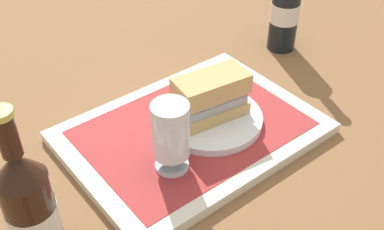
{
  "coord_description": "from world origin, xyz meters",
  "views": [
    {
      "loc": [
        0.41,
        0.52,
        0.57
      ],
      "look_at": [
        0.0,
        0.0,
        0.05
      ],
      "focal_mm": 44.56,
      "sensor_mm": 36.0,
      "label": 1
    }
  ],
  "objects_px": {
    "second_bottle": "(286,6)",
    "beer_bottle": "(31,212)",
    "beer_glass": "(171,133)",
    "sandwich": "(209,97)",
    "plate": "(210,118)"
  },
  "relations": [
    {
      "from": "plate",
      "to": "second_bottle",
      "type": "xyz_separation_m",
      "value": [
        -0.33,
        -0.13,
        0.08
      ]
    },
    {
      "from": "sandwich",
      "to": "beer_bottle",
      "type": "relative_size",
      "value": 0.52
    },
    {
      "from": "beer_glass",
      "to": "beer_bottle",
      "type": "xyz_separation_m",
      "value": [
        0.24,
        0.02,
        0.01
      ]
    },
    {
      "from": "second_bottle",
      "to": "beer_glass",
      "type": "bearing_deg",
      "value": 21.64
    },
    {
      "from": "beer_glass",
      "to": "sandwich",
      "type": "bearing_deg",
      "value": -157.45
    },
    {
      "from": "beer_bottle",
      "to": "beer_glass",
      "type": "bearing_deg",
      "value": -174.04
    },
    {
      "from": "beer_glass",
      "to": "beer_bottle",
      "type": "height_order",
      "value": "beer_bottle"
    },
    {
      "from": "plate",
      "to": "second_bottle",
      "type": "bearing_deg",
      "value": -158.43
    },
    {
      "from": "plate",
      "to": "sandwich",
      "type": "distance_m",
      "value": 0.05
    },
    {
      "from": "plate",
      "to": "second_bottle",
      "type": "height_order",
      "value": "second_bottle"
    },
    {
      "from": "sandwich",
      "to": "beer_glass",
      "type": "relative_size",
      "value": 1.1
    },
    {
      "from": "plate",
      "to": "beer_glass",
      "type": "height_order",
      "value": "beer_glass"
    },
    {
      "from": "sandwich",
      "to": "beer_bottle",
      "type": "xyz_separation_m",
      "value": [
        0.36,
        0.07,
        0.03
      ]
    },
    {
      "from": "beer_bottle",
      "to": "sandwich",
      "type": "bearing_deg",
      "value": -168.15
    },
    {
      "from": "second_bottle",
      "to": "beer_bottle",
      "type": "bearing_deg",
      "value": 16.5
    }
  ]
}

